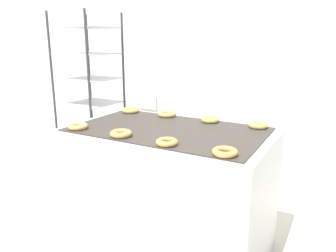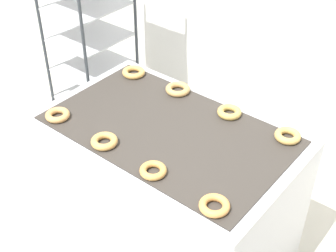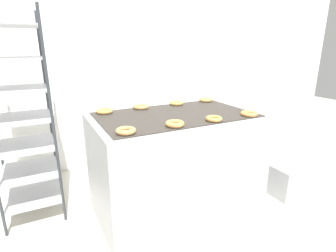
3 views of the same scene
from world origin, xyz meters
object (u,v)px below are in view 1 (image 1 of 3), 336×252
at_px(donut_near_midleft, 121,134).
at_px(donut_near_right, 225,152).
at_px(donut_far_midright, 210,120).
at_px(donut_far_left, 131,110).
at_px(donut_far_midleft, 167,114).
at_px(baking_rack_cart, 91,104).
at_px(fryer_machine, 168,190).
at_px(donut_near_left, 78,126).
at_px(donut_far_right, 258,125).
at_px(donut_near_midright, 167,142).

bearing_deg(donut_near_midleft, donut_near_right, -1.26).
bearing_deg(donut_far_midright, donut_far_left, -179.15).
bearing_deg(donut_far_midleft, donut_near_midleft, -88.46).
bearing_deg(baking_rack_cart, fryer_machine, -24.47).
height_order(donut_near_left, donut_near_midleft, same).
bearing_deg(donut_far_right, donut_near_right, -91.28).
xyz_separation_m(donut_far_left, donut_far_midright, (0.76, 0.01, 0.00)).
xyz_separation_m(donut_near_left, donut_far_midleft, (0.37, 0.67, 0.00)).
distance_m(donut_near_right, donut_far_midleft, 1.02).
relative_size(fryer_machine, donut_far_midleft, 9.54).
height_order(donut_near_midright, donut_far_midright, donut_far_midright).
bearing_deg(donut_far_right, donut_near_midleft, -138.16).
relative_size(fryer_machine, donut_far_midright, 10.31).
bearing_deg(donut_near_right, fryer_machine, 148.32).
height_order(donut_near_midleft, donut_near_right, donut_near_midleft).
bearing_deg(donut_near_right, donut_far_midright, 117.95).
distance_m(donut_near_left, donut_near_right, 1.12).
relative_size(donut_near_left, donut_near_midright, 1.04).
height_order(baking_rack_cart, donut_far_left, baking_rack_cart).
distance_m(baking_rack_cart, donut_far_right, 1.83).
bearing_deg(donut_far_midright, fryer_machine, -119.88).
xyz_separation_m(fryer_machine, donut_far_midleft, (-0.20, 0.34, 0.51)).
distance_m(donut_far_left, donut_far_right, 1.13).
xyz_separation_m(baking_rack_cart, donut_far_left, (0.68, -0.24, 0.04)).
bearing_deg(donut_far_left, donut_far_midleft, 2.92).
bearing_deg(donut_near_left, donut_far_right, 30.44).
distance_m(donut_near_midleft, donut_far_right, 1.01).
height_order(donut_near_left, donut_far_right, donut_far_right).
distance_m(baking_rack_cart, donut_near_right, 2.02).
bearing_deg(donut_far_midleft, baking_rack_cart, 167.96).
relative_size(donut_far_left, donut_far_midright, 1.06).
height_order(donut_near_midleft, donut_far_right, same).
relative_size(donut_near_midleft, donut_far_midleft, 0.95).
xyz_separation_m(donut_near_left, donut_near_right, (1.12, -0.02, -0.00)).
relative_size(donut_near_right, donut_far_right, 1.01).
bearing_deg(donut_near_midright, donut_near_right, -0.85).
xyz_separation_m(donut_near_left, donut_near_midleft, (0.39, -0.00, 0.00)).
distance_m(donut_far_midright, donut_far_right, 0.38).
height_order(donut_near_midright, donut_far_midleft, donut_far_midleft).
relative_size(donut_near_midleft, donut_far_left, 0.97).
distance_m(donut_near_right, donut_far_midright, 0.77).
relative_size(baking_rack_cart, donut_far_midright, 13.00).
height_order(donut_near_midleft, donut_far_left, donut_near_midleft).
relative_size(baking_rack_cart, donut_far_right, 12.91).
relative_size(baking_rack_cart, donut_near_right, 12.84).
height_order(fryer_machine, baking_rack_cart, baking_rack_cart).
bearing_deg(donut_near_midleft, baking_rack_cart, 140.03).
distance_m(fryer_machine, donut_far_right, 0.84).
bearing_deg(donut_far_left, donut_near_midleft, -59.69).
xyz_separation_m(donut_near_midleft, donut_near_midright, (0.36, -0.01, -0.00)).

